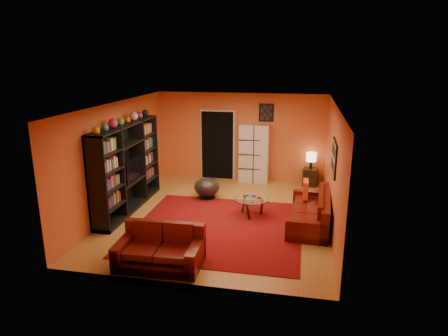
% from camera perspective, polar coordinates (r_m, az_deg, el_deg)
% --- Properties ---
extents(floor, '(6.00, 6.00, 0.00)m').
position_cam_1_polar(floor, '(9.49, -0.57, -6.76)').
color(floor, olive).
rests_on(floor, ground).
extents(ceiling, '(6.00, 6.00, 0.00)m').
position_cam_1_polar(ceiling, '(8.83, -0.62, 9.04)').
color(ceiling, white).
rests_on(ceiling, wall_back).
extents(wall_back, '(6.00, 0.00, 6.00)m').
position_cam_1_polar(wall_back, '(11.95, 2.38, 4.45)').
color(wall_back, '#CC5E2C').
rests_on(wall_back, floor).
extents(wall_front, '(6.00, 0.00, 6.00)m').
position_cam_1_polar(wall_front, '(6.31, -6.25, -5.98)').
color(wall_front, '#CC5E2C').
rests_on(wall_front, floor).
extents(wall_left, '(0.00, 6.00, 6.00)m').
position_cam_1_polar(wall_left, '(9.88, -14.94, 1.55)').
color(wall_left, '#CC5E2C').
rests_on(wall_left, floor).
extents(wall_right, '(0.00, 6.00, 6.00)m').
position_cam_1_polar(wall_right, '(8.91, 15.33, 0.02)').
color(wall_right, '#CC5E2C').
rests_on(wall_right, floor).
extents(rug, '(3.60, 3.60, 0.01)m').
position_cam_1_polar(rug, '(8.84, -0.88, -8.47)').
color(rug, '#580A0C').
rests_on(rug, floor).
extents(doorway, '(0.95, 0.10, 2.04)m').
position_cam_1_polar(doorway, '(12.09, -0.95, 3.25)').
color(doorway, black).
rests_on(doorway, floor).
extents(wall_art_right, '(0.03, 1.00, 0.70)m').
position_cam_1_polar(wall_art_right, '(8.55, 15.46, 1.43)').
color(wall_art_right, black).
rests_on(wall_art_right, wall_right).
extents(wall_art_back, '(0.42, 0.03, 0.52)m').
position_cam_1_polar(wall_art_back, '(11.71, 6.06, 7.87)').
color(wall_art_back, black).
rests_on(wall_art_back, wall_back).
extents(entertainment_unit, '(0.45, 3.00, 2.10)m').
position_cam_1_polar(entertainment_unit, '(9.85, -13.66, 0.09)').
color(entertainment_unit, black).
rests_on(entertainment_unit, floor).
extents(tv, '(0.97, 0.13, 0.56)m').
position_cam_1_polar(tv, '(9.91, -13.17, -0.09)').
color(tv, black).
rests_on(tv, entertainment_unit).
extents(sofa, '(0.96, 2.14, 0.85)m').
position_cam_1_polar(sofa, '(9.10, 12.62, -6.21)').
color(sofa, '#4A0D09').
rests_on(sofa, rug).
extents(loveseat, '(1.52, 0.94, 0.85)m').
position_cam_1_polar(loveseat, '(7.40, -8.98, -11.30)').
color(loveseat, '#4A0D09').
rests_on(loveseat, rug).
extents(throw_pillow, '(0.12, 0.42, 0.42)m').
position_cam_1_polar(throw_pillow, '(9.52, 11.57, -2.96)').
color(throw_pillow, '#F54F1B').
rests_on(throw_pillow, sofa).
extents(coffee_table, '(0.83, 0.83, 0.41)m').
position_cam_1_polar(coffee_table, '(9.35, 3.91, -4.67)').
color(coffee_table, silver).
rests_on(coffee_table, floor).
extents(storage_cabinet, '(0.88, 0.42, 1.72)m').
position_cam_1_polar(storage_cabinet, '(11.79, 4.34, 2.08)').
color(storage_cabinet, beige).
rests_on(storage_cabinet, floor).
extents(bowl_chair, '(0.68, 0.68, 0.55)m').
position_cam_1_polar(bowl_chair, '(10.52, -2.46, -2.75)').
color(bowl_chair, black).
rests_on(bowl_chair, floor).
extents(side_table, '(0.44, 0.44, 0.50)m').
position_cam_1_polar(side_table, '(11.82, 12.21, -1.26)').
color(side_table, black).
rests_on(side_table, floor).
extents(table_lamp, '(0.28, 0.28, 0.47)m').
position_cam_1_polar(table_lamp, '(11.67, 12.37, 1.48)').
color(table_lamp, black).
rests_on(table_lamp, side_table).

